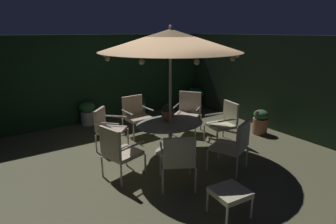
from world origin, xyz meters
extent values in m
cube|color=brown|center=(0.00, 0.00, -0.01)|extent=(7.46, 6.77, 0.02)
cube|color=#1A351D|center=(0.00, 3.24, 1.25)|extent=(7.46, 0.30, 2.51)
cube|color=#1E2F1E|center=(3.58, 0.00, 1.25)|extent=(0.30, 6.77, 2.51)
cylinder|color=silver|center=(0.27, -0.02, 0.01)|extent=(0.65, 0.65, 0.03)
cylinder|color=silver|center=(0.27, -0.02, 0.34)|extent=(0.09, 0.09, 0.67)
ellipsoid|color=#9BACA9|center=(0.27, -0.02, 0.69)|extent=(1.53, 1.20, 0.03)
cylinder|color=silver|center=(0.27, -0.02, 1.18)|extent=(0.06, 0.06, 2.36)
cone|color=tan|center=(0.27, -0.02, 2.43)|extent=(2.89, 2.89, 0.44)
sphere|color=silver|center=(0.27, -0.02, 2.69)|extent=(0.07, 0.07, 0.07)
sphere|color=#F9DB8C|center=(1.60, -0.05, 2.14)|extent=(0.09, 0.09, 0.09)
sphere|color=#F9DB8C|center=(1.36, 0.75, 2.14)|extent=(0.09, 0.09, 0.09)
sphere|color=#F9DB8C|center=(0.67, 1.25, 2.14)|extent=(0.09, 0.09, 0.09)
sphere|color=#F9DB8C|center=(-0.12, 1.26, 2.14)|extent=(0.09, 0.09, 0.09)
sphere|color=#F9DB8C|center=(-0.81, 0.77, 2.14)|extent=(0.09, 0.09, 0.09)
sphere|color=#F9DB8C|center=(-1.07, 0.00, 2.14)|extent=(0.09, 0.09, 0.09)
sphere|color=#F9DB8C|center=(-0.81, -0.80, 2.14)|extent=(0.09, 0.09, 0.09)
sphere|color=#F9DB8C|center=(-0.10, -1.30, 2.14)|extent=(0.09, 0.09, 0.09)
sphere|color=#F9DB8C|center=(0.73, -1.27, 2.14)|extent=(0.09, 0.09, 0.09)
sphere|color=#F9DB8C|center=(1.34, -0.81, 2.14)|extent=(0.09, 0.09, 0.09)
cylinder|color=#AA6A43|center=(0.28, 0.10, 0.76)|extent=(0.12, 0.12, 0.11)
cylinder|color=#AC604E|center=(0.28, 0.10, 0.88)|extent=(0.26, 0.26, 0.13)
ellipsoid|color=#224721|center=(0.28, 0.10, 1.00)|extent=(0.25, 0.25, 0.15)
sphere|color=#AC3A81|center=(0.28, 0.10, 1.05)|extent=(0.09, 0.09, 0.09)
cylinder|color=beige|center=(-0.32, 0.90, 0.20)|extent=(0.04, 0.04, 0.41)
cylinder|color=beige|center=(-0.68, 0.52, 0.20)|extent=(0.04, 0.04, 0.41)
cylinder|color=beige|center=(-0.73, 1.29, 0.20)|extent=(0.04, 0.04, 0.41)
cylinder|color=beige|center=(-1.09, 0.90, 0.20)|extent=(0.04, 0.04, 0.41)
cube|color=beige|center=(-0.70, 0.90, 0.44)|extent=(0.76, 0.76, 0.07)
cube|color=beige|center=(-0.90, 1.09, 0.71)|extent=(0.39, 0.41, 0.46)
cylinder|color=beige|center=(-0.52, 1.09, 0.69)|extent=(0.42, 0.40, 0.04)
cylinder|color=beige|center=(-0.89, 0.71, 0.69)|extent=(0.42, 0.40, 0.04)
cylinder|color=silver|center=(-0.81, -0.04, 0.20)|extent=(0.04, 0.04, 0.41)
cylinder|color=silver|center=(-0.67, -0.56, 0.20)|extent=(0.04, 0.04, 0.41)
cylinder|color=silver|center=(-1.37, -0.20, 0.20)|extent=(0.04, 0.04, 0.41)
cylinder|color=silver|center=(-1.23, -0.72, 0.20)|extent=(0.04, 0.04, 0.41)
cube|color=beige|center=(-1.02, -0.38, 0.44)|extent=(0.69, 0.66, 0.07)
cube|color=beige|center=(-1.29, -0.46, 0.74)|extent=(0.20, 0.51, 0.53)
cylinder|color=silver|center=(-1.09, -0.12, 0.68)|extent=(0.55, 0.19, 0.04)
cylinder|color=silver|center=(-0.95, -0.64, 0.68)|extent=(0.55, 0.19, 0.04)
cylinder|color=silver|center=(-0.48, -0.80, 0.23)|extent=(0.04, 0.04, 0.46)
cylinder|color=silver|center=(0.00, -1.07, 0.23)|extent=(0.04, 0.04, 0.46)
cylinder|color=silver|center=(-0.76, -1.31, 0.23)|extent=(0.04, 0.04, 0.46)
cylinder|color=silver|center=(-0.28, -1.58, 0.23)|extent=(0.04, 0.04, 0.46)
cube|color=beige|center=(-0.38, -1.19, 0.49)|extent=(0.74, 0.76, 0.07)
cube|color=beige|center=(-0.51, -1.43, 0.76)|extent=(0.49, 0.30, 0.47)
cylinder|color=silver|center=(-0.62, -1.06, 0.69)|extent=(0.30, 0.50, 0.04)
cylinder|color=silver|center=(-0.14, -1.32, 0.69)|extent=(0.30, 0.50, 0.04)
cylinder|color=silver|center=(0.41, -1.09, 0.21)|extent=(0.04, 0.04, 0.41)
cylinder|color=silver|center=(0.92, -0.87, 0.21)|extent=(0.04, 0.04, 0.41)
cylinder|color=silver|center=(0.63, -1.63, 0.21)|extent=(0.04, 0.04, 0.41)
cylinder|color=silver|center=(1.15, -1.42, 0.21)|extent=(0.04, 0.04, 0.41)
cube|color=beige|center=(0.78, -1.25, 0.45)|extent=(0.73, 0.74, 0.07)
cube|color=beige|center=(0.89, -1.52, 0.74)|extent=(0.52, 0.26, 0.52)
cylinder|color=silver|center=(0.52, -1.36, 0.67)|extent=(0.25, 0.54, 0.04)
cylinder|color=silver|center=(1.04, -1.15, 0.67)|extent=(0.25, 0.54, 0.04)
cylinder|color=silver|center=(1.27, -0.45, 0.20)|extent=(0.04, 0.04, 0.41)
cylinder|color=silver|center=(1.35, 0.09, 0.20)|extent=(0.04, 0.04, 0.41)
cylinder|color=silver|center=(1.83, -0.54, 0.20)|extent=(0.04, 0.04, 0.41)
cylinder|color=silver|center=(1.91, 0.00, 0.20)|extent=(0.04, 0.04, 0.41)
cube|color=beige|center=(1.59, -0.22, 0.44)|extent=(0.63, 0.61, 0.07)
cube|color=beige|center=(1.86, -0.26, 0.73)|extent=(0.14, 0.53, 0.51)
cylinder|color=silver|center=(1.55, -0.49, 0.65)|extent=(0.54, 0.12, 0.04)
cylinder|color=silver|center=(1.63, 0.05, 0.65)|extent=(0.54, 0.12, 0.04)
cylinder|color=silver|center=(1.29, 0.35, 0.22)|extent=(0.04, 0.04, 0.45)
cylinder|color=silver|center=(0.91, 0.85, 0.22)|extent=(0.04, 0.04, 0.45)
cylinder|color=silver|center=(1.76, 0.71, 0.22)|extent=(0.04, 0.04, 0.45)
cylinder|color=silver|center=(1.39, 1.21, 0.22)|extent=(0.04, 0.04, 0.45)
cube|color=beige|center=(1.34, 0.78, 0.48)|extent=(0.83, 0.83, 0.07)
cube|color=beige|center=(1.57, 0.95, 0.78)|extent=(0.40, 0.51, 0.53)
cylinder|color=silver|center=(1.53, 0.53, 0.70)|extent=(0.48, 0.37, 0.04)
cylinder|color=silver|center=(1.15, 1.03, 0.70)|extent=(0.48, 0.37, 0.04)
cylinder|color=silver|center=(0.50, 1.06, 0.22)|extent=(0.04, 0.04, 0.43)
cylinder|color=silver|center=(-0.10, 1.02, 0.22)|extent=(0.04, 0.04, 0.43)
cylinder|color=silver|center=(0.46, 1.61, 0.22)|extent=(0.04, 0.04, 0.43)
cylinder|color=silver|center=(-0.14, 1.57, 0.22)|extent=(0.04, 0.04, 0.43)
cube|color=beige|center=(0.18, 1.32, 0.47)|extent=(0.62, 0.58, 0.07)
cube|color=beige|center=(0.16, 1.58, 0.75)|extent=(0.58, 0.10, 0.50)
cylinder|color=silver|center=(0.48, 1.34, 0.67)|extent=(0.07, 0.53, 0.04)
cylinder|color=silver|center=(-0.12, 1.30, 0.67)|extent=(0.07, 0.53, 0.04)
cylinder|color=silver|center=(-0.46, -2.07, 0.17)|extent=(0.03, 0.03, 0.34)
cylinder|color=silver|center=(0.00, -2.10, 0.17)|extent=(0.03, 0.03, 0.34)
cylinder|color=silver|center=(-0.49, -2.50, 0.17)|extent=(0.03, 0.03, 0.34)
cylinder|color=silver|center=(-0.04, -2.54, 0.17)|extent=(0.03, 0.03, 0.34)
cube|color=beige|center=(-0.25, -2.30, 0.38)|extent=(0.53, 0.51, 0.08)
cylinder|color=beige|center=(1.08, 2.92, 0.19)|extent=(0.36, 0.36, 0.37)
ellipsoid|color=#1D5331|center=(1.08, 2.92, 0.47)|extent=(0.37, 0.37, 0.26)
sphere|color=#D43941|center=(1.22, 2.93, 0.50)|extent=(0.10, 0.10, 0.10)
sphere|color=red|center=(1.10, 3.00, 0.54)|extent=(0.10, 0.10, 0.10)
sphere|color=#CE3C3E|center=(0.94, 2.97, 0.51)|extent=(0.07, 0.07, 0.07)
sphere|color=#CE3546|center=(1.00, 2.87, 0.51)|extent=(0.08, 0.08, 0.08)
sphere|color=red|center=(1.09, 2.83, 0.54)|extent=(0.07, 0.07, 0.07)
cylinder|color=#AC6B50|center=(2.90, -0.34, 0.21)|extent=(0.38, 0.38, 0.41)
ellipsoid|color=#326136|center=(2.90, -0.34, 0.52)|extent=(0.37, 0.37, 0.26)
sphere|color=#B32981|center=(3.03, -0.36, 0.57)|extent=(0.07, 0.07, 0.07)
sphere|color=#A62A8B|center=(2.87, -0.25, 0.53)|extent=(0.09, 0.09, 0.09)
sphere|color=#A9468D|center=(2.75, -0.33, 0.60)|extent=(0.09, 0.09, 0.09)
sphere|color=#AD4584|center=(2.88, -0.46, 0.53)|extent=(0.09, 0.09, 0.09)
cylinder|color=beige|center=(-0.63, 2.90, 0.19)|extent=(0.38, 0.38, 0.39)
ellipsoid|color=#307037|center=(-0.63, 2.90, 0.52)|extent=(0.46, 0.46, 0.32)
sphere|color=#A93C89|center=(-0.50, 2.86, 0.57)|extent=(0.09, 0.09, 0.09)
sphere|color=#BC4583|center=(-0.60, 3.00, 0.61)|extent=(0.10, 0.10, 0.10)
sphere|color=#AC337A|center=(-0.69, 3.02, 0.55)|extent=(0.10, 0.10, 0.10)
sphere|color=#BF4473|center=(-0.81, 2.90, 0.53)|extent=(0.07, 0.07, 0.07)
sphere|color=#AC4478|center=(-0.66, 2.79, 0.60)|extent=(0.07, 0.07, 0.07)
sphere|color=#AA358A|center=(-0.57, 2.72, 0.55)|extent=(0.10, 0.10, 0.10)
cylinder|color=#A46144|center=(3.13, 2.60, 0.18)|extent=(0.47, 0.47, 0.35)
ellipsoid|color=#257439|center=(3.13, 2.60, 0.50)|extent=(0.55, 0.55, 0.38)
sphere|color=beige|center=(3.31, 2.62, 0.62)|extent=(0.07, 0.07, 0.07)
sphere|color=silver|center=(3.16, 2.74, 0.51)|extent=(0.10, 0.10, 0.10)
sphere|color=silver|center=(3.07, 2.78, 0.64)|extent=(0.08, 0.08, 0.08)
sphere|color=silver|center=(2.94, 2.59, 0.51)|extent=(0.09, 0.09, 0.09)
sphere|color=silver|center=(3.05, 2.50, 0.62)|extent=(0.07, 0.07, 0.07)
sphere|color=silver|center=(3.25, 2.47, 0.56)|extent=(0.08, 0.08, 0.08)
camera|label=1|loc=(-2.91, -4.69, 2.61)|focal=29.51mm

